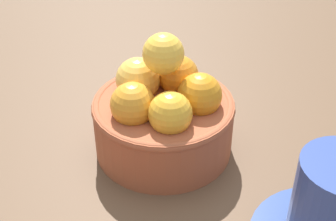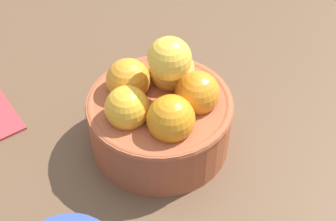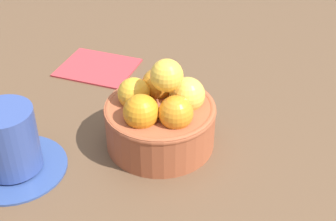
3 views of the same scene
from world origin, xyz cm
name	(u,v)px [view 1 (image 1 of 3)]	position (x,y,z in cm)	size (l,w,h in cm)	color
ground_plane	(164,160)	(0.00, 0.00, -1.69)	(126.41, 108.27, 3.38)	brown
terracotta_bowl	(163,114)	(-0.07, 0.02, 4.40)	(14.41, 14.41, 12.80)	#9E4C2D
coffee_cup	(335,212)	(18.40, 3.85, 3.85)	(12.97, 12.97, 8.83)	#2F4684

